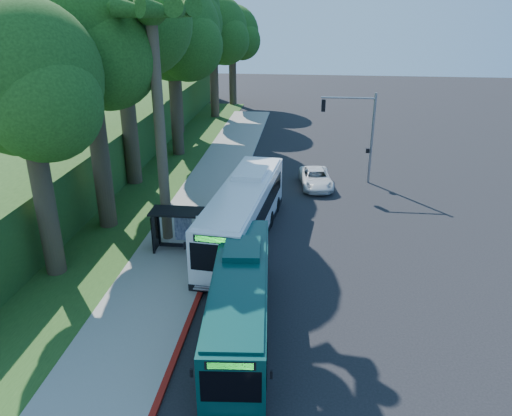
# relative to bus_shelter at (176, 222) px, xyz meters

# --- Properties ---
(ground) EXTENTS (140.00, 140.00, 0.00)m
(ground) POSITION_rel_bus_shelter_xyz_m (7.26, 2.86, -1.81)
(ground) COLOR black
(ground) RESTS_ON ground
(sidewalk) EXTENTS (4.50, 70.00, 0.12)m
(sidewalk) POSITION_rel_bus_shelter_xyz_m (-0.04, 2.86, -1.75)
(sidewalk) COLOR gray
(sidewalk) RESTS_ON ground
(red_curb) EXTENTS (0.25, 30.00, 0.13)m
(red_curb) POSITION_rel_bus_shelter_xyz_m (2.26, -1.14, -1.74)
(red_curb) COLOR maroon
(red_curb) RESTS_ON ground
(grass_verge) EXTENTS (8.00, 70.00, 0.06)m
(grass_verge) POSITION_rel_bus_shelter_xyz_m (-5.74, 7.86, -1.78)
(grass_verge) COLOR #234719
(grass_verge) RESTS_ON ground
(bus_shelter) EXTENTS (3.20, 1.51, 2.55)m
(bus_shelter) POSITION_rel_bus_shelter_xyz_m (0.00, 0.00, 0.00)
(bus_shelter) COLOR black
(bus_shelter) RESTS_ON ground
(stop_sign_pole) EXTENTS (0.35, 0.06, 3.17)m
(stop_sign_pole) POSITION_rel_bus_shelter_xyz_m (1.86, -2.14, 0.28)
(stop_sign_pole) COLOR gray
(stop_sign_pole) RESTS_ON ground
(traffic_signal_pole) EXTENTS (4.10, 0.30, 7.00)m
(traffic_signal_pole) POSITION_rel_bus_shelter_xyz_m (11.04, 12.86, 2.62)
(traffic_signal_pole) COLOR gray
(traffic_signal_pole) RESTS_ON ground
(palm_tree) EXTENTS (4.20, 4.20, 14.40)m
(palm_tree) POSITION_rel_bus_shelter_xyz_m (-0.94, 1.36, 10.57)
(palm_tree) COLOR #4C3F2D
(palm_tree) RESTS_ON ground
(hillside_backdrop) EXTENTS (24.00, 60.00, 8.80)m
(hillside_backdrop) POSITION_rel_bus_shelter_xyz_m (-19.04, 17.96, 0.63)
(hillside_backdrop) COLOR #234719
(hillside_backdrop) RESTS_ON ground
(tree_0) EXTENTS (8.40, 8.00, 15.70)m
(tree_0) POSITION_rel_bus_shelter_xyz_m (-5.14, 2.84, 9.40)
(tree_0) COLOR #382B1E
(tree_0) RESTS_ON ground
(tree_1) EXTENTS (10.50, 10.00, 18.26)m
(tree_1) POSITION_rel_bus_shelter_xyz_m (-6.12, 10.84, 10.92)
(tree_1) COLOR #382B1E
(tree_1) RESTS_ON ground
(tree_2) EXTENTS (8.82, 8.40, 15.12)m
(tree_2) POSITION_rel_bus_shelter_xyz_m (-4.64, 18.84, 8.67)
(tree_2) COLOR #382B1E
(tree_2) RESTS_ON ground
(tree_3) EXTENTS (10.08, 9.60, 17.28)m
(tree_3) POSITION_rel_bus_shelter_xyz_m (-6.62, 26.84, 10.17)
(tree_3) COLOR #382B1E
(tree_3) RESTS_ON ground
(tree_4) EXTENTS (8.40, 8.00, 14.14)m
(tree_4) POSITION_rel_bus_shelter_xyz_m (-4.14, 34.84, 7.92)
(tree_4) COLOR #382B1E
(tree_4) RESTS_ON ground
(tree_5) EXTENTS (7.35, 7.00, 12.86)m
(tree_5) POSITION_rel_bus_shelter_xyz_m (-3.16, 42.84, 7.16)
(tree_5) COLOR #382B1E
(tree_5) RESTS_ON ground
(tree_6) EXTENTS (7.56, 7.20, 13.74)m
(tree_6) POSITION_rel_bus_shelter_xyz_m (-5.65, -3.16, 7.90)
(tree_6) COLOR #382B1E
(tree_6) RESTS_ON ground
(white_bus) EXTENTS (3.87, 12.70, 3.73)m
(white_bus) POSITION_rel_bus_shelter_xyz_m (3.62, 1.83, 0.01)
(white_bus) COLOR white
(white_bus) RESTS_ON ground
(teal_bus) EXTENTS (3.17, 11.00, 3.23)m
(teal_bus) POSITION_rel_bus_shelter_xyz_m (4.64, -7.00, -0.23)
(teal_bus) COLOR #0A3934
(teal_bus) RESTS_ON ground
(pickup) EXTENTS (2.85, 5.11, 1.35)m
(pickup) POSITION_rel_bus_shelter_xyz_m (7.95, 11.49, -1.13)
(pickup) COLOR silver
(pickup) RESTS_ON ground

